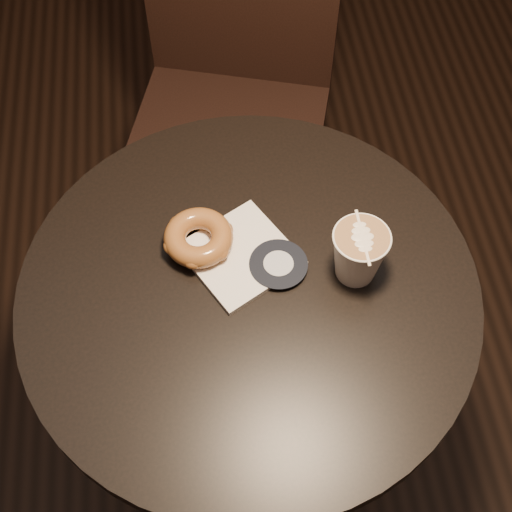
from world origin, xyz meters
name	(u,v)px	position (x,y,z in m)	size (l,w,h in m)	color
cafe_table	(250,344)	(0.00, 0.00, 0.55)	(0.70, 0.70, 0.75)	black
chair	(234,67)	(0.04, 0.65, 0.59)	(0.52, 0.52, 1.06)	black
pastry_bag	(241,255)	(-0.01, 0.05, 0.75)	(0.15, 0.15, 0.01)	white
doughnut	(198,238)	(-0.07, 0.08, 0.78)	(0.11, 0.11, 0.03)	brown
latte_cup	(358,255)	(0.16, 0.01, 0.80)	(0.09, 0.09, 0.09)	white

